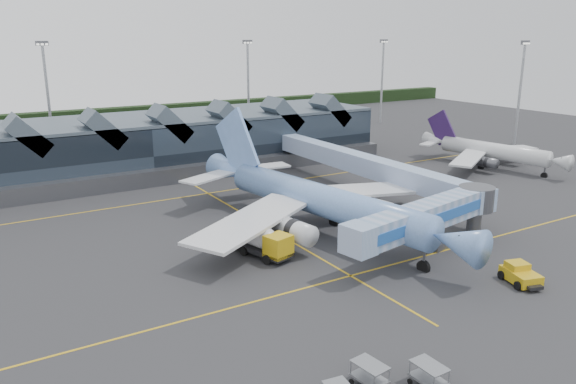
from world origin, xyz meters
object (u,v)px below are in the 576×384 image
regional_jet (489,150)px  jet_bridge (434,215)px  pushback_tug (520,275)px  main_airliner (315,198)px  fuel_truck (254,237)px

regional_jet → jet_bridge: (-39.47, -25.10, 1.13)m
jet_bridge → pushback_tug: jet_bridge is taller
jet_bridge → main_airliner: bearing=110.9°
regional_jet → jet_bridge: regional_jet is taller
regional_jet → fuel_truck: regional_jet is taller
main_airliner → pushback_tug: size_ratio=9.31×
main_airliner → fuel_truck: (-9.97, -2.61, -2.27)m
fuel_truck → pushback_tug: size_ratio=2.15×
main_airliner → regional_jet: bearing=5.6°
fuel_truck → regional_jet: bearing=0.3°
main_airliner → jet_bridge: bearing=-68.2°
main_airliner → pushback_tug: main_airliner is taller
pushback_tug → main_airliner: bearing=126.8°
jet_bridge → pushback_tug: (1.15, -10.75, -3.38)m
fuel_truck → jet_bridge: bearing=-44.0°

